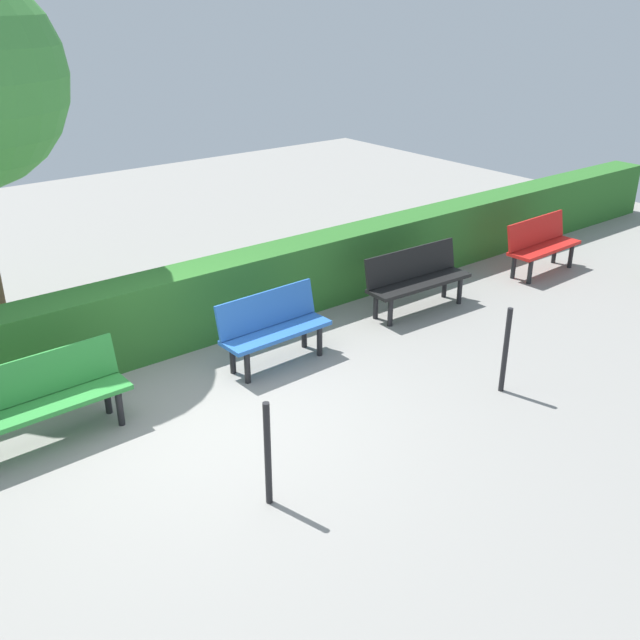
% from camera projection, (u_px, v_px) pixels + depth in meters
% --- Properties ---
extents(ground_plane, '(23.13, 23.13, 0.00)m').
position_uv_depth(ground_plane, '(208.00, 419.00, 7.41)').
color(ground_plane, gray).
extents(bench_red, '(1.42, 0.50, 0.86)m').
position_uv_depth(bench_red, '(541.00, 243.00, 11.19)').
color(bench_red, red).
rests_on(bench_red, ground_plane).
extents(bench_black, '(1.62, 0.52, 0.86)m').
position_uv_depth(bench_black, '(416.00, 277.00, 9.82)').
color(bench_black, black).
rests_on(bench_black, ground_plane).
extents(bench_blue, '(1.38, 0.50, 0.86)m').
position_uv_depth(bench_blue, '(273.00, 326.00, 8.38)').
color(bench_blue, blue).
rests_on(bench_blue, ground_plane).
extents(bench_green, '(1.62, 0.51, 0.86)m').
position_uv_depth(bench_green, '(43.00, 396.00, 6.89)').
color(bench_green, '#2D8C38').
rests_on(bench_green, ground_plane).
extents(hedge_row, '(19.13, 0.56, 0.97)m').
position_uv_depth(hedge_row, '(217.00, 298.00, 9.13)').
color(hedge_row, '#2D6B28').
rests_on(hedge_row, ground_plane).
extents(railing_post_mid, '(0.06, 0.06, 1.00)m').
position_uv_depth(railing_post_mid, '(505.00, 350.00, 7.74)').
color(railing_post_mid, black).
rests_on(railing_post_mid, ground_plane).
extents(railing_post_far, '(0.06, 0.06, 1.00)m').
position_uv_depth(railing_post_far, '(268.00, 454.00, 5.98)').
color(railing_post_far, black).
rests_on(railing_post_far, ground_plane).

